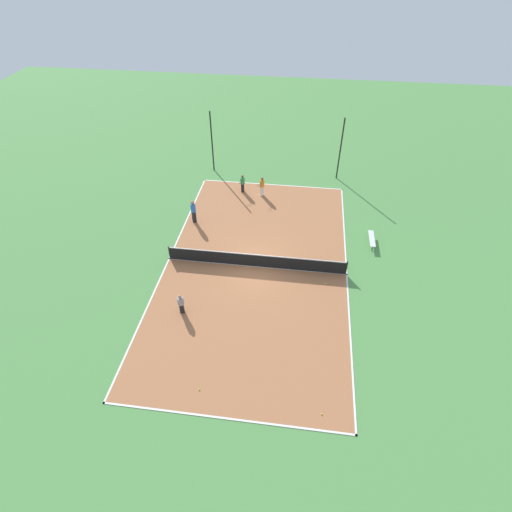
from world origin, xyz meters
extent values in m
plane|color=#518E47|center=(0.00, 0.00, 0.00)|extent=(80.00, 80.00, 0.00)
cube|color=#AD6B42|center=(0.00, 0.00, 0.01)|extent=(11.77, 20.92, 0.02)
cube|color=white|center=(-5.83, 0.00, 0.02)|extent=(0.10, 20.92, 0.00)
cube|color=white|center=(5.83, 0.00, 0.02)|extent=(0.10, 20.92, 0.00)
cube|color=white|center=(0.00, -10.41, 0.02)|extent=(11.77, 0.10, 0.00)
cube|color=white|center=(0.00, 10.41, 0.02)|extent=(11.77, 0.10, 0.00)
cube|color=white|center=(0.00, 0.00, 0.02)|extent=(11.77, 0.10, 0.00)
cylinder|color=black|center=(-5.73, 0.00, 0.55)|extent=(0.10, 0.10, 1.05)
cylinder|color=black|center=(5.73, 0.00, 0.55)|extent=(0.10, 0.10, 1.05)
cube|color=black|center=(0.00, 0.00, 0.52)|extent=(11.47, 0.03, 1.00)
cube|color=white|center=(0.00, 0.00, 0.99)|extent=(11.47, 0.04, 0.06)
cube|color=silver|center=(7.62, 3.43, 0.43)|extent=(0.36, 1.84, 0.04)
cylinder|color=#4C4C51|center=(7.62, 2.66, 0.21)|extent=(0.08, 0.08, 0.41)
cylinder|color=#4C4C51|center=(7.62, 4.20, 0.21)|extent=(0.08, 0.08, 0.41)
cube|color=black|center=(-5.17, 4.29, 0.48)|extent=(0.32, 0.31, 0.91)
cylinder|color=blue|center=(-5.17, 4.29, 1.26)|extent=(0.50, 0.50, 0.64)
sphere|color=#A87A56|center=(-5.17, 4.29, 1.72)|extent=(0.27, 0.27, 0.27)
cube|color=black|center=(-3.69, -4.46, 0.37)|extent=(0.30, 0.27, 0.69)
cylinder|color=gray|center=(-3.69, -4.46, 0.95)|extent=(0.45, 0.45, 0.48)
sphere|color=#A87A56|center=(-3.69, -4.46, 1.30)|extent=(0.21, 0.21, 0.21)
cube|color=black|center=(-2.29, 8.99, 0.40)|extent=(0.22, 0.27, 0.76)
cylinder|color=green|center=(-2.29, 8.99, 1.05)|extent=(0.39, 0.39, 0.53)
sphere|color=brown|center=(-2.29, 8.99, 1.42)|extent=(0.23, 0.23, 0.23)
cylinder|color=#262626|center=(-2.32, 8.68, 1.18)|extent=(0.06, 0.28, 0.03)
torus|color=black|center=(-2.35, 8.40, 1.18)|extent=(0.33, 0.33, 0.02)
cube|color=white|center=(-0.65, 8.62, 0.43)|extent=(0.26, 0.29, 0.82)
cylinder|color=orange|center=(-0.65, 8.62, 1.13)|extent=(0.44, 0.44, 0.57)
sphere|color=brown|center=(-0.65, 8.62, 1.53)|extent=(0.24, 0.24, 0.24)
cylinder|color=#262626|center=(-0.73, 8.31, 1.27)|extent=(0.10, 0.28, 0.03)
torus|color=black|center=(-0.80, 8.04, 1.27)|extent=(0.37, 0.37, 0.02)
sphere|color=#CCE033|center=(-1.55, -9.17, 0.06)|extent=(0.07, 0.07, 0.07)
sphere|color=#CCE033|center=(-0.94, 9.73, 0.06)|extent=(0.07, 0.07, 0.07)
sphere|color=#CCE033|center=(4.50, -1.04, 0.06)|extent=(0.07, 0.07, 0.07)
sphere|color=#CCE033|center=(4.30, -9.64, 0.06)|extent=(0.07, 0.07, 0.07)
cylinder|color=black|center=(-5.42, 12.30, 2.66)|extent=(0.12, 0.12, 5.32)
cylinder|color=black|center=(5.42, 12.30, 2.66)|extent=(0.12, 0.12, 5.32)
camera|label=1|loc=(2.52, -19.08, 17.44)|focal=28.00mm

